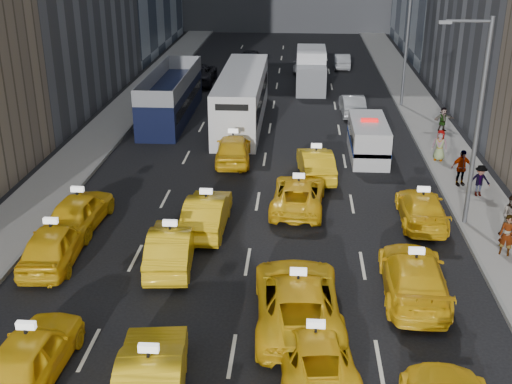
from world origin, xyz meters
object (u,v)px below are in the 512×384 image
(city_bus, at_px, (242,98))
(box_truck, at_px, (311,70))
(double_decker, at_px, (171,96))
(pedestrian_0, at_px, (507,235))
(nypd_van, at_px, (368,140))

(city_bus, bearing_deg, box_truck, 67.23)
(double_decker, distance_m, city_bus, 4.90)
(city_bus, relative_size, pedestrian_0, 7.76)
(pedestrian_0, bearing_deg, box_truck, 128.34)
(double_decker, xyz_separation_m, city_bus, (4.87, -0.54, 0.08))
(double_decker, relative_size, pedestrian_0, 6.63)
(double_decker, height_order, pedestrian_0, double_decker)
(nypd_van, height_order, box_truck, box_truck)
(nypd_van, height_order, pedestrian_0, nypd_van)
(double_decker, relative_size, city_bus, 0.85)
(nypd_van, height_order, city_bus, city_bus)
(double_decker, xyz_separation_m, pedestrian_0, (16.97, -18.81, -0.60))
(box_truck, bearing_deg, city_bus, -108.16)
(city_bus, xyz_separation_m, pedestrian_0, (12.09, -18.27, -0.67))
(city_bus, height_order, pedestrian_0, city_bus)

